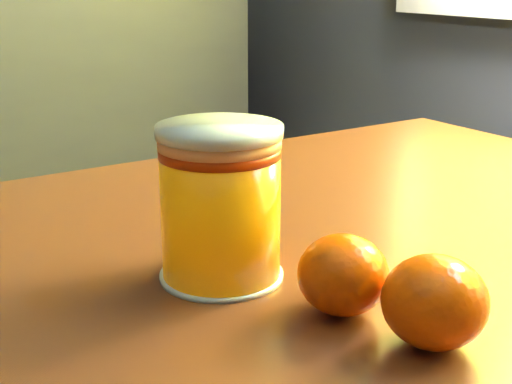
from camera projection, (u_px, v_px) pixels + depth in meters
juice_glass at (221, 204)px, 0.47m from camera, size 0.08×0.08×0.10m
orange_front at (435, 302)px, 0.39m from camera, size 0.06×0.06×0.05m
orange_back at (343, 274)px, 0.43m from camera, size 0.07×0.07×0.05m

